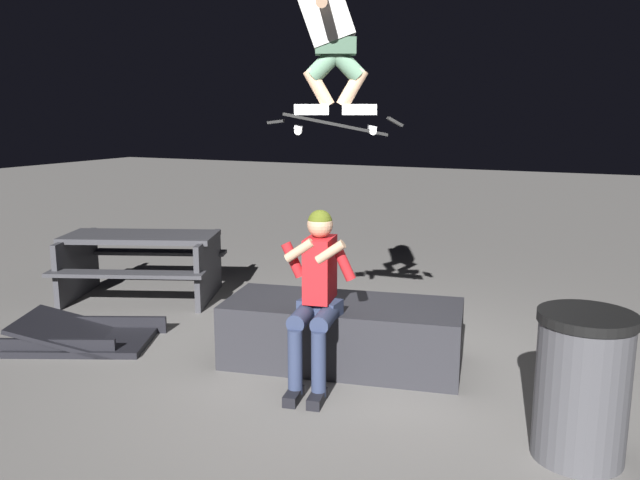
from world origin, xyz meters
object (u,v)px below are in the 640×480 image
(picnic_table_back, at_px, (142,256))
(skater_airborne, at_px, (328,30))
(trash_bin, at_px, (582,386))
(person_sitting_on_ledge, at_px, (317,289))
(kicker_ramp, at_px, (84,338))
(ledge_box_main, at_px, (342,333))
(skateboard, at_px, (335,125))

(picnic_table_back, bearing_deg, skater_airborne, 158.54)
(picnic_table_back, relative_size, trash_bin, 2.23)
(person_sitting_on_ledge, distance_m, picnic_table_back, 3.16)
(person_sitting_on_ledge, distance_m, kicker_ramp, 2.44)
(ledge_box_main, height_order, skateboard, skateboard)
(ledge_box_main, bearing_deg, picnic_table_back, -16.57)
(skateboard, xyz_separation_m, skater_airborne, (0.05, 0.02, 0.69))
(person_sitting_on_ledge, bearing_deg, skater_airborne, -88.52)
(person_sitting_on_ledge, height_order, skater_airborne, skater_airborne)
(skateboard, relative_size, kicker_ramp, 0.72)
(kicker_ramp, xyz_separation_m, trash_bin, (-4.26, 0.19, 0.41))
(person_sitting_on_ledge, bearing_deg, skateboard, -100.92)
(ledge_box_main, xyz_separation_m, trash_bin, (-1.92, 0.78, 0.20))
(picnic_table_back, height_order, trash_bin, trash_bin)
(skateboard, xyz_separation_m, picnic_table_back, (2.90, -1.10, -1.51))
(ledge_box_main, bearing_deg, skater_airborne, 86.07)
(person_sitting_on_ledge, relative_size, skater_airborne, 1.23)
(ledge_box_main, distance_m, trash_bin, 2.08)
(skateboard, relative_size, skater_airborne, 0.90)
(ledge_box_main, xyz_separation_m, person_sitting_on_ledge, (0.01, 0.48, 0.51))
(ledge_box_main, height_order, person_sitting_on_ledge, person_sitting_on_ledge)
(ledge_box_main, relative_size, skater_airborne, 1.76)
(skateboard, distance_m, picnic_table_back, 3.45)
(kicker_ramp, height_order, picnic_table_back, picnic_table_back)
(picnic_table_back, bearing_deg, skateboard, 159.29)
(ledge_box_main, bearing_deg, trash_bin, 157.95)
(skater_airborne, bearing_deg, trash_bin, 165.24)
(ledge_box_main, height_order, kicker_ramp, ledge_box_main)
(skateboard, relative_size, picnic_table_back, 0.49)
(kicker_ramp, bearing_deg, trash_bin, 177.40)
(person_sitting_on_ledge, relative_size, trash_bin, 1.47)
(skateboard, bearing_deg, trash_bin, 164.19)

